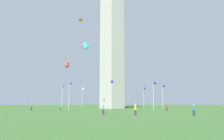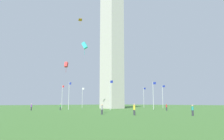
% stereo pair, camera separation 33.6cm
% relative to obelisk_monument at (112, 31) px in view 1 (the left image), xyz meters
% --- Properties ---
extents(ground_plane, '(260.00, 260.00, 0.00)m').
position_rel_obelisk_monument_xyz_m(ground_plane, '(0.00, 0.00, -26.75)').
color(ground_plane, '#3D6B2D').
extents(obelisk_monument, '(5.88, 5.88, 53.50)m').
position_rel_obelisk_monument_xyz_m(obelisk_monument, '(0.00, 0.00, 0.00)').
color(obelisk_monument, '#B7B2A8').
rests_on(obelisk_monument, ground).
extents(flagpole_n, '(1.12, 0.14, 7.73)m').
position_rel_obelisk_monument_xyz_m(flagpole_n, '(16.81, 0.00, -22.50)').
color(flagpole_n, silver).
rests_on(flagpole_n, ground).
extents(flagpole_ne, '(1.12, 0.14, 7.73)m').
position_rel_obelisk_monument_xyz_m(flagpole_ne, '(11.90, 11.84, -22.50)').
color(flagpole_ne, silver).
rests_on(flagpole_ne, ground).
extents(flagpole_e, '(1.12, 0.14, 7.73)m').
position_rel_obelisk_monument_xyz_m(flagpole_e, '(0.06, 16.75, -22.50)').
color(flagpole_e, silver).
rests_on(flagpole_e, ground).
extents(flagpole_se, '(1.12, 0.14, 7.73)m').
position_rel_obelisk_monument_xyz_m(flagpole_se, '(-11.78, 11.84, -22.50)').
color(flagpole_se, silver).
rests_on(flagpole_se, ground).
extents(flagpole_s, '(1.12, 0.14, 7.73)m').
position_rel_obelisk_monument_xyz_m(flagpole_s, '(-16.69, 0.00, -22.50)').
color(flagpole_s, silver).
rests_on(flagpole_s, ground).
extents(flagpole_sw, '(1.12, 0.14, 7.73)m').
position_rel_obelisk_monument_xyz_m(flagpole_sw, '(-11.78, -11.84, -22.50)').
color(flagpole_sw, silver).
rests_on(flagpole_sw, ground).
extents(flagpole_w, '(1.12, 0.14, 7.73)m').
position_rel_obelisk_monument_xyz_m(flagpole_w, '(0.06, -16.75, -22.50)').
color(flagpole_w, silver).
rests_on(flagpole_w, ground).
extents(flagpole_nw, '(1.12, 0.14, 7.73)m').
position_rel_obelisk_monument_xyz_m(flagpole_nw, '(11.90, -11.84, -22.50)').
color(flagpole_nw, silver).
rests_on(flagpole_nw, ground).
extents(person_yellow_shirt, '(0.32, 0.32, 1.74)m').
position_rel_obelisk_monument_xyz_m(person_yellow_shirt, '(31.72, -25.28, -25.89)').
color(person_yellow_shirt, '#2D2D38').
rests_on(person_yellow_shirt, ground).
extents(person_red_shirt, '(0.32, 0.32, 1.62)m').
position_rel_obelisk_monument_xyz_m(person_red_shirt, '(23.86, -4.48, -25.95)').
color(person_red_shirt, '#2D2D38').
rests_on(person_red_shirt, ground).
extents(person_green_shirt, '(0.32, 0.32, 1.63)m').
position_rel_obelisk_monument_xyz_m(person_green_shirt, '(3.35, -21.32, -25.94)').
color(person_green_shirt, '#2D2D38').
rests_on(person_green_shirt, ground).
extents(person_gray_shirt, '(0.32, 0.32, 1.66)m').
position_rel_obelisk_monument_xyz_m(person_gray_shirt, '(26.76, -27.48, -25.93)').
color(person_gray_shirt, '#2D2D38').
rests_on(person_gray_shirt, ground).
extents(person_purple_shirt, '(0.32, 0.32, 1.67)m').
position_rel_obelisk_monument_xyz_m(person_purple_shirt, '(-0.17, -27.40, -25.92)').
color(person_purple_shirt, '#2D2D38').
rests_on(person_purple_shirt, ground).
extents(person_teal_shirt, '(0.32, 0.32, 1.59)m').
position_rel_obelisk_monument_xyz_m(person_teal_shirt, '(38.48, -20.14, -25.96)').
color(person_teal_shirt, '#2D2D38').
rests_on(person_teal_shirt, ground).
extents(kite_orange_diamond, '(1.07, 1.10, 1.38)m').
position_rel_obelisk_monument_xyz_m(kite_orange_diamond, '(10.35, -20.63, -4.49)').
color(kite_orange_diamond, orange).
extents(kite_cyan_box, '(1.02, 0.90, 1.95)m').
position_rel_obelisk_monument_xyz_m(kite_cyan_box, '(27.92, -32.00, -16.34)').
color(kite_cyan_box, '#33C6D1').
extents(kite_red_box, '(0.95, 1.02, 2.15)m').
position_rel_obelisk_monument_xyz_m(kite_red_box, '(15.77, -27.61, -17.25)').
color(kite_red_box, red).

